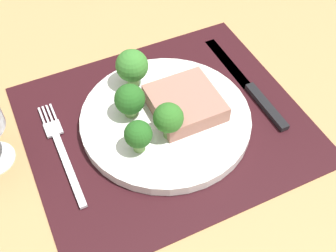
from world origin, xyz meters
TOP-DOWN VIEW (x-y plane):
  - ground_plane at (0.00, 0.00)cm, footprint 140.00×110.00cm
  - placemat at (0.00, 0.00)cm, footprint 40.37×35.06cm
  - plate at (0.00, 0.00)cm, footprint 25.12×25.12cm
  - steak at (3.14, -0.13)cm, footprint 9.60×9.80cm
  - broccoli_back_left at (-4.42, 2.49)cm, footprint 4.46×4.46cm
  - broccoli_near_fork at (-1.21, -3.51)cm, footprint 4.19×4.19cm
  - broccoli_front_edge at (-5.80, -3.91)cm, footprint 3.82×3.82cm
  - broccoli_near_steak at (-1.74, 8.12)cm, footprint 4.96×4.96cm
  - fork at (-15.51, 1.42)cm, footprint 2.40×19.20cm
  - knife at (15.20, 0.53)cm, footprint 1.80×23.00cm

SIDE VIEW (x-z plane):
  - ground_plane at x=0.00cm, z-range -3.00..0.00cm
  - placemat at x=0.00cm, z-range 0.00..0.30cm
  - fork at x=-15.51cm, z-range 0.30..0.80cm
  - knife at x=15.20cm, z-range 0.20..1.00cm
  - plate at x=0.00cm, z-range 0.30..1.90cm
  - steak at x=3.14cm, z-range 1.90..4.46cm
  - broccoli_back_left at x=-4.42cm, z-range 2.23..7.57cm
  - broccoli_front_edge at x=-5.80cm, z-range 2.37..7.48cm
  - broccoli_near_fork at x=-1.21cm, z-range 2.62..8.52cm
  - broccoli_near_steak at x=-1.74cm, z-range 2.44..8.72cm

